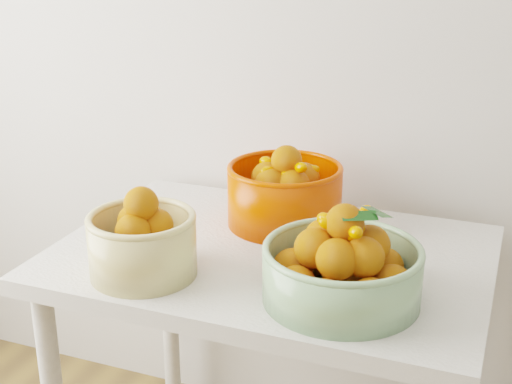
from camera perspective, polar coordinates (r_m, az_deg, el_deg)
table at (r=1.72m, az=1.24°, el=-7.62°), size 1.00×0.70×0.75m
bowl_cream at (r=1.55m, az=-9.07°, el=-3.95°), size 0.29×0.29×0.20m
bowl_green at (r=1.44m, az=6.87°, el=-6.00°), size 0.38×0.38×0.21m
bowl_orange at (r=1.79m, az=2.31°, el=-0.10°), size 0.29×0.29×0.21m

